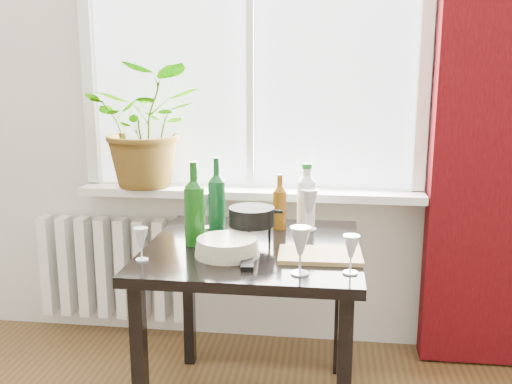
# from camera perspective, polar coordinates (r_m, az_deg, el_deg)

# --- Properties ---
(window) EXTENTS (1.72, 0.08, 1.62)m
(window) POSITION_cam_1_polar(r_m,az_deg,el_deg) (2.88, -0.51, 15.52)
(window) COLOR white
(window) RESTS_ON ground
(windowsill) EXTENTS (1.72, 0.20, 0.04)m
(windowsill) POSITION_cam_1_polar(r_m,az_deg,el_deg) (2.87, -0.67, -0.05)
(windowsill) COLOR silver
(windowsill) RESTS_ON ground
(curtain) EXTENTS (0.50, 0.12, 2.56)m
(curtain) POSITION_cam_1_polar(r_m,az_deg,el_deg) (2.84, 22.44, 8.53)
(curtain) COLOR #3A0508
(curtain) RESTS_ON ground
(radiator) EXTENTS (0.80, 0.10, 0.55)m
(radiator) POSITION_cam_1_polar(r_m,az_deg,el_deg) (3.21, -14.08, -7.36)
(radiator) COLOR white
(radiator) RESTS_ON ground
(table) EXTENTS (0.85, 0.85, 0.74)m
(table) POSITION_cam_1_polar(r_m,az_deg,el_deg) (2.33, -0.29, -7.49)
(table) COLOR black
(table) RESTS_ON ground
(potted_plant) EXTENTS (0.59, 0.52, 0.62)m
(potted_plant) POSITION_cam_1_polar(r_m,az_deg,el_deg) (2.93, -10.74, 6.56)
(potted_plant) COLOR #32691C
(potted_plant) RESTS_ON windowsill
(wine_bottle_left) EXTENTS (0.10, 0.10, 0.35)m
(wine_bottle_left) POSITION_cam_1_polar(r_m,az_deg,el_deg) (2.28, -6.19, -1.07)
(wine_bottle_left) COLOR #0F450D
(wine_bottle_left) RESTS_ON table
(wine_bottle_right) EXTENTS (0.08, 0.08, 0.32)m
(wine_bottle_right) POSITION_cam_1_polar(r_m,az_deg,el_deg) (2.49, -3.95, -0.16)
(wine_bottle_right) COLOR #0B3E19
(wine_bottle_right) RESTS_ON table
(bottle_amber) EXTENTS (0.08, 0.08, 0.25)m
(bottle_amber) POSITION_cam_1_polar(r_m,az_deg,el_deg) (2.51, 2.38, -0.94)
(bottle_amber) COLOR brown
(bottle_amber) RESTS_ON table
(cleaning_bottle) EXTENTS (0.11, 0.11, 0.29)m
(cleaning_bottle) POSITION_cam_1_polar(r_m,az_deg,el_deg) (2.56, 5.06, -0.25)
(cleaning_bottle) COLOR silver
(cleaning_bottle) RESTS_ON table
(wineglass_front_right) EXTENTS (0.09, 0.09, 0.17)m
(wineglass_front_right) POSITION_cam_1_polar(r_m,az_deg,el_deg) (1.97, 4.44, -5.82)
(wineglass_front_right) COLOR #B5BEC3
(wineglass_front_right) RESTS_ON table
(wineglass_far_right) EXTENTS (0.08, 0.08, 0.14)m
(wineglass_far_right) POSITION_cam_1_polar(r_m,az_deg,el_deg) (2.00, 9.46, -6.15)
(wineglass_far_right) COLOR silver
(wineglass_far_right) RESTS_ON table
(wineglass_back_center) EXTENTS (0.10, 0.10, 0.19)m
(wineglass_back_center) POSITION_cam_1_polar(r_m,az_deg,el_deg) (2.51, 5.32, -1.71)
(wineglass_back_center) COLOR silver
(wineglass_back_center) RESTS_ON table
(wineglass_back_left) EXTENTS (0.09, 0.09, 0.17)m
(wineglass_back_left) POSITION_cam_1_polar(r_m,az_deg,el_deg) (2.53, -5.22, -1.82)
(wineglass_back_left) COLOR silver
(wineglass_back_left) RESTS_ON table
(wineglass_front_left) EXTENTS (0.07, 0.07, 0.13)m
(wineglass_front_left) POSITION_cam_1_polar(r_m,az_deg,el_deg) (2.14, -11.40, -5.13)
(wineglass_front_left) COLOR silver
(wineglass_front_left) RESTS_ON table
(plate_stack) EXTENTS (0.26, 0.26, 0.07)m
(plate_stack) POSITION_cam_1_polar(r_m,az_deg,el_deg) (2.17, -2.90, -5.52)
(plate_stack) COLOR beige
(plate_stack) RESTS_ON table
(fondue_pot) EXTENTS (0.26, 0.24, 0.15)m
(fondue_pot) POSITION_cam_1_polar(r_m,az_deg,el_deg) (2.32, -0.43, -3.28)
(fondue_pot) COLOR black
(fondue_pot) RESTS_ON table
(tv_remote) EXTENTS (0.07, 0.16, 0.02)m
(tv_remote) POSITION_cam_1_polar(r_m,az_deg,el_deg) (2.08, -0.90, -7.00)
(tv_remote) COLOR black
(tv_remote) RESTS_ON table
(cutting_board) EXTENTS (0.32, 0.21, 0.02)m
(cutting_board) POSITION_cam_1_polar(r_m,az_deg,el_deg) (2.17, 6.42, -6.31)
(cutting_board) COLOR #9C8146
(cutting_board) RESTS_ON table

